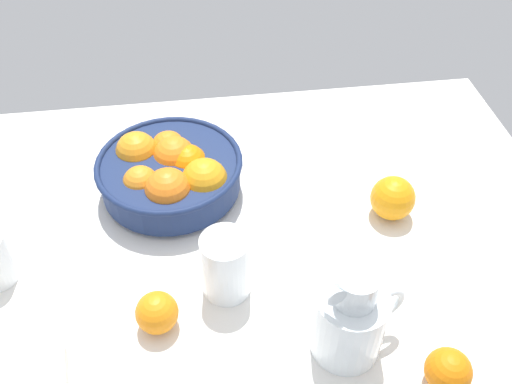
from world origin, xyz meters
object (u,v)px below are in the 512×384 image
Objects in this scene: juice_pitcher at (349,322)px; fruit_bowl at (171,172)px; juice_glass at (226,269)px; loose_orange_0 at (393,200)px; loose_orange_2 at (448,371)px; loose_orange_1 at (157,313)px.

fruit_bowl is at bearing 123.61° from juice_pitcher.
juice_glass is at bearing -71.55° from fruit_bowl.
loose_orange_0 is at bearing -16.83° from fruit_bowl.
juice_glass is at bearing 142.30° from juice_pitcher.
fruit_bowl is 25.98cm from juice_glass.
loose_orange_2 is (29.39, -20.80, -1.86)cm from juice_glass.
loose_orange_0 is at bearing 22.74° from loose_orange_1.
fruit_bowl is 2.33× the size of juice_glass.
loose_orange_2 is at bearing -50.39° from fruit_bowl.
fruit_bowl is 3.38× the size of loose_orange_0.
juice_glass is 34.30cm from loose_orange_0.
juice_pitcher is 1.51× the size of juice_glass.
loose_orange_1 is at bearing 165.26° from juice_pitcher.
juice_pitcher reaches higher than juice_glass.
fruit_bowl reaches higher than loose_orange_2.
loose_orange_1 is at bearing -95.70° from fruit_bowl.
loose_orange_1 is at bearing -157.26° from loose_orange_0.
juice_glass is (8.22, -24.64, 0.29)cm from fruit_bowl.
juice_pitcher is 29.70cm from loose_orange_0.
juice_pitcher is 2.18× the size of loose_orange_0.
loose_orange_0 is at bearing 59.25° from juice_pitcher.
loose_orange_0 is at bearing 85.65° from loose_orange_2.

